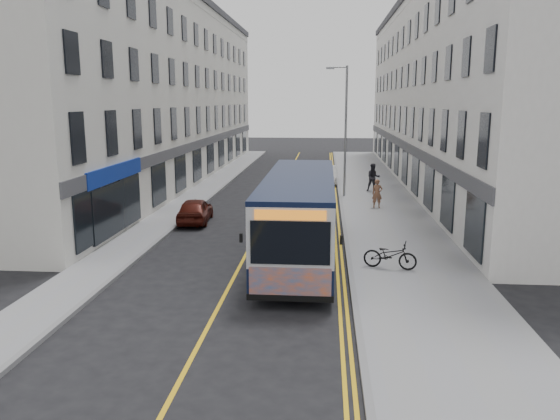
% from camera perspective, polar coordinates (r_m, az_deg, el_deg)
% --- Properties ---
extents(ground, '(140.00, 140.00, 0.00)m').
position_cam_1_polar(ground, '(20.82, -3.89, -5.24)').
color(ground, black).
rests_on(ground, ground).
extents(pavement_east, '(4.50, 64.00, 0.12)m').
position_cam_1_polar(pavement_east, '(32.42, 10.36, 0.72)').
color(pavement_east, gray).
rests_on(pavement_east, ground).
extents(pavement_west, '(2.00, 64.00, 0.12)m').
position_cam_1_polar(pavement_west, '(33.26, -9.32, 1.02)').
color(pavement_west, gray).
rests_on(pavement_west, ground).
extents(kerb_east, '(0.18, 64.00, 0.13)m').
position_cam_1_polar(kerb_east, '(32.27, 6.38, 0.79)').
color(kerb_east, slate).
rests_on(kerb_east, ground).
extents(kerb_west, '(0.18, 64.00, 0.13)m').
position_cam_1_polar(kerb_west, '(33.03, -7.63, 1.00)').
color(kerb_west, slate).
rests_on(kerb_west, ground).
extents(road_centre_line, '(0.12, 64.00, 0.01)m').
position_cam_1_polar(road_centre_line, '(32.42, -0.71, 0.80)').
color(road_centre_line, gold).
rests_on(road_centre_line, ground).
extents(road_dbl_yellow_inner, '(0.10, 64.00, 0.01)m').
position_cam_1_polar(road_dbl_yellow_inner, '(32.28, 5.58, 0.70)').
color(road_dbl_yellow_inner, gold).
rests_on(road_dbl_yellow_inner, ground).
extents(road_dbl_yellow_outer, '(0.10, 64.00, 0.01)m').
position_cam_1_polar(road_dbl_yellow_outer, '(32.28, 5.93, 0.69)').
color(road_dbl_yellow_outer, gold).
rests_on(road_dbl_yellow_outer, ground).
extents(terrace_east, '(6.00, 46.00, 13.00)m').
position_cam_1_polar(terrace_east, '(41.59, 16.86, 11.65)').
color(terrace_east, white).
rests_on(terrace_east, ground).
extents(terrace_west, '(6.00, 46.00, 13.00)m').
position_cam_1_polar(terrace_west, '(42.48, -11.96, 11.87)').
color(terrace_west, silver).
rests_on(terrace_west, ground).
extents(streetlamp, '(1.32, 0.18, 8.00)m').
position_cam_1_polar(streetlamp, '(33.78, 6.75, 8.63)').
color(streetlamp, gray).
rests_on(streetlamp, ground).
extents(city_bus, '(2.57, 11.01, 3.20)m').
position_cam_1_polar(city_bus, '(20.66, 2.07, -0.36)').
color(city_bus, black).
rests_on(city_bus, ground).
extents(bicycle, '(1.97, 1.07, 0.98)m').
position_cam_1_polar(bicycle, '(19.63, 11.43, -4.63)').
color(bicycle, black).
rests_on(bicycle, pavement_east).
extents(pedestrian_near, '(0.59, 0.40, 1.58)m').
position_cam_1_polar(pedestrian_near, '(30.59, 10.12, 1.71)').
color(pedestrian_near, brown).
rests_on(pedestrian_near, pavement_east).
extents(pedestrian_far, '(0.90, 0.71, 1.80)m').
position_cam_1_polar(pedestrian_far, '(36.18, 9.73, 3.37)').
color(pedestrian_far, black).
rests_on(pedestrian_far, pavement_east).
extents(car_white, '(1.35, 3.85, 1.27)m').
position_cam_1_polar(car_white, '(40.00, 4.96, 3.69)').
color(car_white, silver).
rests_on(car_white, ground).
extents(car_maroon, '(1.73, 3.73, 1.24)m').
position_cam_1_polar(car_maroon, '(27.32, -8.86, -0.02)').
color(car_maroon, '#49130C').
rests_on(car_maroon, ground).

